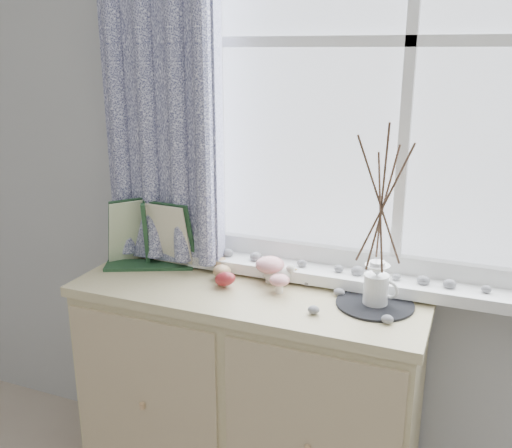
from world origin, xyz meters
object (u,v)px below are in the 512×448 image
object	(u,v)px
sideboard	(248,398)
botanical_book	(143,235)
twig_pitcher	(382,201)
toadstool_cluster	(272,269)

from	to	relation	value
sideboard	botanical_book	size ratio (longest dim) A/B	3.16
botanical_book	twig_pitcher	bearing A→B (deg)	-24.12
botanical_book	sideboard	bearing A→B (deg)	-28.75
toadstool_cluster	twig_pitcher	bearing A→B (deg)	-5.06
sideboard	toadstool_cluster	xyz separation A→B (m)	(0.06, 0.07, 0.48)
sideboard	twig_pitcher	size ratio (longest dim) A/B	2.02
sideboard	twig_pitcher	world-z (taller)	twig_pitcher
botanical_book	toadstool_cluster	xyz separation A→B (m)	(0.48, 0.04, -0.07)
twig_pitcher	botanical_book	bearing A→B (deg)	-156.56
sideboard	twig_pitcher	bearing A→B (deg)	4.99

